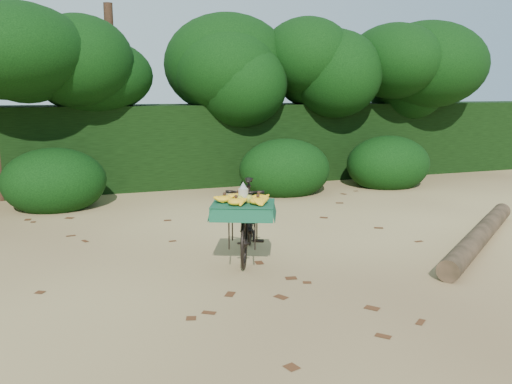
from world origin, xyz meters
name	(u,v)px	position (x,y,z in m)	size (l,w,h in m)	color
ground	(306,260)	(0.00, 0.00, 0.00)	(80.00, 80.00, 0.00)	#D4BA71
vendor_bicycle	(247,218)	(-0.66, 0.39, 0.51)	(1.22, 1.82, 1.00)	black
fallen_log	(480,235)	(2.59, -0.16, 0.13)	(0.27, 0.27, 3.67)	brown
hedge_backdrop	(192,144)	(0.00, 6.30, 0.90)	(26.00, 1.80, 1.80)	black
tree_row	(169,96)	(-0.65, 5.50, 2.00)	(14.50, 2.00, 4.00)	black
bush_clumps	(239,174)	(0.50, 4.30, 0.45)	(8.80, 1.70, 0.90)	black
leaf_litter	(286,246)	(0.00, 0.65, 0.01)	(7.00, 7.30, 0.01)	#4D2914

